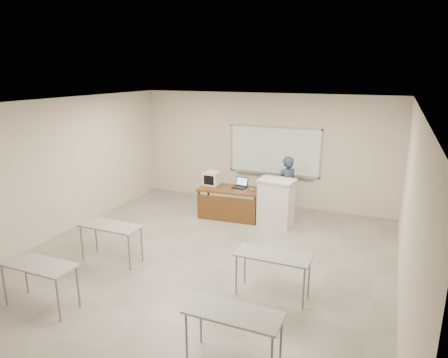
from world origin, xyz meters
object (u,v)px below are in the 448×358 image
at_px(whiteboard, 274,151).
at_px(laptop, 240,185).
at_px(instructor_desk, 229,197).
at_px(podium, 276,203).
at_px(presenter, 286,187).
at_px(keyboard, 272,177).
at_px(crt_monitor, 212,178).
at_px(mouse, 252,190).

distance_m(whiteboard, laptop, 1.48).
bearing_deg(laptop, instructor_desk, -118.87).
bearing_deg(podium, presenter, 89.20).
bearing_deg(laptop, presenter, 27.08).
distance_m(laptop, keyboard, 0.94).
bearing_deg(crt_monitor, mouse, -1.76).
relative_size(mouse, presenter, 0.06).
distance_m(keyboard, presenter, 0.71).
bearing_deg(instructor_desk, podium, -3.82).
bearing_deg(whiteboard, laptop, -112.73).
bearing_deg(keyboard, laptop, 158.31).
bearing_deg(keyboard, mouse, 161.92).
xyz_separation_m(crt_monitor, mouse, (1.10, -0.08, -0.15)).
distance_m(mouse, keyboard, 0.63).
distance_m(podium, mouse, 0.70).
xyz_separation_m(mouse, presenter, (0.71, 0.50, 0.01)).
xyz_separation_m(whiteboard, presenter, (0.56, -0.82, -0.70)).
relative_size(podium, mouse, 12.75).
distance_m(whiteboard, podium, 1.80).
xyz_separation_m(whiteboard, laptop, (-0.51, -1.21, -0.67)).
height_order(whiteboard, keyboard, whiteboard).
height_order(whiteboard, podium, whiteboard).
bearing_deg(mouse, instructor_desk, -160.67).
bearing_deg(presenter, podium, 40.32).
xyz_separation_m(instructor_desk, podium, (1.20, 0.01, 0.01)).
distance_m(laptop, mouse, 0.38).
xyz_separation_m(podium, presenter, (0.06, 0.65, 0.21)).
relative_size(whiteboard, crt_monitor, 6.03).
bearing_deg(whiteboard, mouse, -96.49).
distance_m(mouse, presenter, 0.87).
bearing_deg(podium, keyboard, 156.53).
xyz_separation_m(crt_monitor, laptop, (0.74, 0.03, -0.11)).
distance_m(whiteboard, mouse, 1.51).
bearing_deg(mouse, presenter, 38.06).
height_order(keyboard, presenter, presenter).
relative_size(crt_monitor, mouse, 4.64).
xyz_separation_m(laptop, keyboard, (0.86, -0.18, 0.34)).
distance_m(laptop, presenter, 1.14).
height_order(podium, mouse, podium).
bearing_deg(whiteboard, keyboard, -75.85).
distance_m(podium, laptop, 1.07).
height_order(laptop, presenter, presenter).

